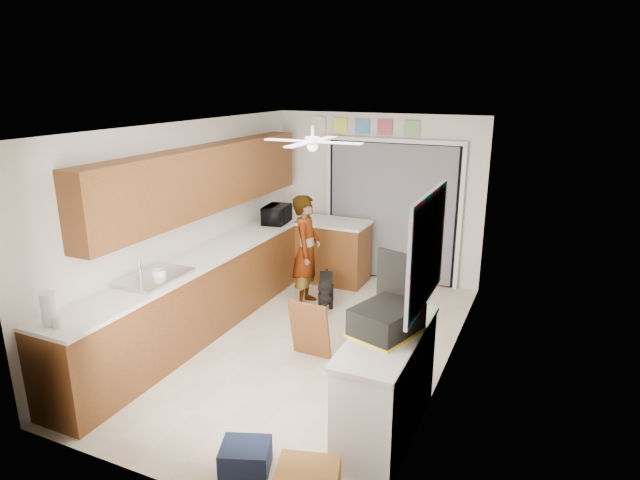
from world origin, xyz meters
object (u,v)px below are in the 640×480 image
(suitcase, at_px, (387,320))
(microwave, at_px, (277,214))
(paper_towel_roll, at_px, (49,309))
(man, at_px, (307,251))
(dog, at_px, (326,289))
(cup, at_px, (159,275))
(navy_crate, at_px, (246,458))

(suitcase, bearing_deg, microwave, 150.52)
(paper_towel_roll, height_order, man, man)
(man, height_order, dog, man)
(suitcase, bearing_deg, cup, -166.66)
(cup, relative_size, paper_towel_roll, 0.48)
(cup, height_order, dog, cup)
(man, bearing_deg, paper_towel_roll, 151.47)
(microwave, height_order, cup, microwave)
(man, relative_size, dog, 2.58)
(man, bearing_deg, microwave, 40.90)
(microwave, distance_m, paper_towel_roll, 3.79)
(paper_towel_roll, xyz_separation_m, dog, (1.13, 3.34, -0.85))
(cup, bearing_deg, dog, 64.49)
(paper_towel_roll, relative_size, dog, 0.49)
(navy_crate, height_order, dog, dog)
(dog, bearing_deg, navy_crate, -98.94)
(dog, bearing_deg, microwave, 133.77)
(dog, bearing_deg, man, 174.25)
(suitcase, xyz_separation_m, navy_crate, (-0.82, -0.94, -0.94))
(man, bearing_deg, dog, -87.66)
(cup, xyz_separation_m, paper_towel_roll, (-0.12, -1.23, 0.09))
(suitcase, bearing_deg, man, 146.85)
(dog, bearing_deg, suitcase, -77.64)
(suitcase, xyz_separation_m, man, (-1.81, 2.23, -0.30))
(microwave, bearing_deg, paper_towel_roll, 169.41)
(microwave, height_order, paper_towel_roll, paper_towel_roll)
(microwave, distance_m, man, 0.95)
(paper_towel_roll, xyz_separation_m, navy_crate, (1.86, 0.09, -0.97))
(paper_towel_roll, relative_size, man, 0.19)
(cup, relative_size, dog, 0.24)
(cup, distance_m, suitcase, 2.56)
(paper_towel_roll, relative_size, suitcase, 0.52)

